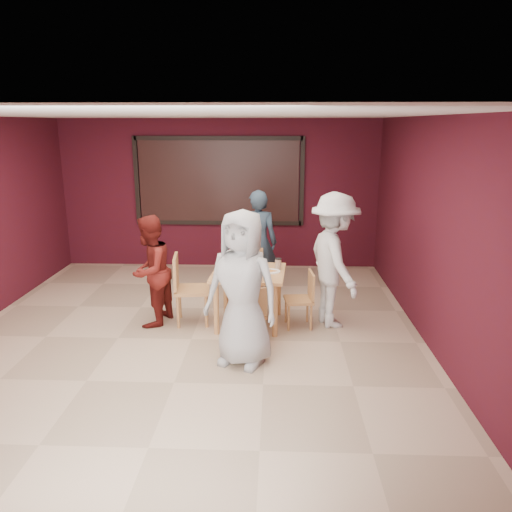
{
  "coord_description": "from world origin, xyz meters",
  "views": [
    {
      "loc": [
        1.08,
        -5.92,
        2.71
      ],
      "look_at": [
        0.82,
        0.55,
        0.98
      ],
      "focal_mm": 35.0,
      "sensor_mm": 36.0,
      "label": 1
    }
  ],
  "objects_px": {
    "diner_front": "(242,289)",
    "diner_back": "(258,242)",
    "dining_table": "(249,278)",
    "diner_right": "(334,260)",
    "diner_left": "(150,271)",
    "chair_left": "(186,285)",
    "chair_front": "(250,312)",
    "chair_back": "(250,274)",
    "chair_right": "(303,296)"
  },
  "relations": [
    {
      "from": "chair_front",
      "to": "chair_left",
      "type": "xyz_separation_m",
      "value": [
        -0.92,
        0.7,
        0.11
      ]
    },
    {
      "from": "chair_right",
      "to": "diner_back",
      "type": "xyz_separation_m",
      "value": [
        -0.67,
        1.39,
        0.41
      ]
    },
    {
      "from": "dining_table",
      "to": "diner_right",
      "type": "bearing_deg",
      "value": 2.21
    },
    {
      "from": "diner_left",
      "to": "diner_right",
      "type": "xyz_separation_m",
      "value": [
        2.49,
        0.09,
        0.15
      ]
    },
    {
      "from": "diner_front",
      "to": "diner_right",
      "type": "xyz_separation_m",
      "value": [
        1.16,
        1.19,
        0.02
      ]
    },
    {
      "from": "diner_back",
      "to": "diner_right",
      "type": "height_order",
      "value": "diner_right"
    },
    {
      "from": "chair_right",
      "to": "diner_right",
      "type": "height_order",
      "value": "diner_right"
    },
    {
      "from": "dining_table",
      "to": "diner_front",
      "type": "bearing_deg",
      "value": -90.63
    },
    {
      "from": "chair_back",
      "to": "chair_right",
      "type": "height_order",
      "value": "chair_back"
    },
    {
      "from": "dining_table",
      "to": "chair_left",
      "type": "height_order",
      "value": "chair_left"
    },
    {
      "from": "diner_left",
      "to": "chair_left",
      "type": "bearing_deg",
      "value": 110.64
    },
    {
      "from": "chair_back",
      "to": "chair_right",
      "type": "distance_m",
      "value": 1.16
    },
    {
      "from": "diner_back",
      "to": "diner_left",
      "type": "height_order",
      "value": "diner_back"
    },
    {
      "from": "dining_table",
      "to": "chair_right",
      "type": "distance_m",
      "value": 0.78
    },
    {
      "from": "chair_front",
      "to": "diner_front",
      "type": "distance_m",
      "value": 0.64
    },
    {
      "from": "diner_back",
      "to": "diner_left",
      "type": "bearing_deg",
      "value": 48.97
    },
    {
      "from": "chair_left",
      "to": "chair_right",
      "type": "height_order",
      "value": "chair_left"
    },
    {
      "from": "chair_right",
      "to": "diner_back",
      "type": "bearing_deg",
      "value": 115.72
    },
    {
      "from": "chair_left",
      "to": "diner_front",
      "type": "xyz_separation_m",
      "value": [
        0.86,
        -1.15,
        0.35
      ]
    },
    {
      "from": "chair_right",
      "to": "diner_back",
      "type": "distance_m",
      "value": 1.6
    },
    {
      "from": "chair_front",
      "to": "diner_left",
      "type": "relative_size",
      "value": 0.51
    },
    {
      "from": "dining_table",
      "to": "diner_back",
      "type": "xyz_separation_m",
      "value": [
        0.08,
        1.34,
        0.18
      ]
    },
    {
      "from": "chair_left",
      "to": "diner_right",
      "type": "xyz_separation_m",
      "value": [
        2.02,
        0.03,
        0.37
      ]
    },
    {
      "from": "dining_table",
      "to": "chair_back",
      "type": "height_order",
      "value": "dining_table"
    },
    {
      "from": "dining_table",
      "to": "diner_right",
      "type": "relative_size",
      "value": 0.56
    },
    {
      "from": "dining_table",
      "to": "diner_left",
      "type": "distance_m",
      "value": 1.35
    },
    {
      "from": "diner_front",
      "to": "diner_back",
      "type": "height_order",
      "value": "diner_front"
    },
    {
      "from": "chair_left",
      "to": "diner_right",
      "type": "relative_size",
      "value": 0.53
    },
    {
      "from": "chair_front",
      "to": "chair_right",
      "type": "bearing_deg",
      "value": 42.7
    },
    {
      "from": "chair_right",
      "to": "diner_front",
      "type": "distance_m",
      "value": 1.41
    },
    {
      "from": "chair_left",
      "to": "diner_right",
      "type": "bearing_deg",
      "value": 0.98
    },
    {
      "from": "diner_back",
      "to": "dining_table",
      "type": "bearing_deg",
      "value": 91.57
    },
    {
      "from": "chair_front",
      "to": "diner_back",
      "type": "bearing_deg",
      "value": 89.21
    },
    {
      "from": "diner_back",
      "to": "diner_right",
      "type": "distance_m",
      "value": 1.68
    },
    {
      "from": "dining_table",
      "to": "diner_back",
      "type": "distance_m",
      "value": 1.35
    },
    {
      "from": "diner_front",
      "to": "diner_back",
      "type": "distance_m",
      "value": 2.48
    },
    {
      "from": "dining_table",
      "to": "diner_right",
      "type": "height_order",
      "value": "diner_right"
    },
    {
      "from": "chair_front",
      "to": "diner_left",
      "type": "distance_m",
      "value": 1.57
    },
    {
      "from": "chair_front",
      "to": "diner_right",
      "type": "distance_m",
      "value": 1.41
    },
    {
      "from": "dining_table",
      "to": "diner_left",
      "type": "bearing_deg",
      "value": -178.26
    },
    {
      "from": "diner_back",
      "to": "diner_right",
      "type": "relative_size",
      "value": 0.93
    },
    {
      "from": "dining_table",
      "to": "chair_front",
      "type": "relative_size",
      "value": 1.31
    },
    {
      "from": "chair_front",
      "to": "chair_right",
      "type": "xyz_separation_m",
      "value": [
        0.7,
        0.64,
        -0.0
      ]
    },
    {
      "from": "dining_table",
      "to": "diner_right",
      "type": "xyz_separation_m",
      "value": [
        1.15,
        0.04,
        0.25
      ]
    },
    {
      "from": "diner_left",
      "to": "diner_right",
      "type": "distance_m",
      "value": 2.5
    },
    {
      "from": "diner_back",
      "to": "diner_left",
      "type": "relative_size",
      "value": 1.11
    },
    {
      "from": "diner_right",
      "to": "chair_right",
      "type": "bearing_deg",
      "value": 86.5
    },
    {
      "from": "dining_table",
      "to": "chair_left",
      "type": "relative_size",
      "value": 1.05
    },
    {
      "from": "chair_right",
      "to": "diner_right",
      "type": "distance_m",
      "value": 0.64
    },
    {
      "from": "dining_table",
      "to": "chair_right",
      "type": "relative_size",
      "value": 1.32
    }
  ]
}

